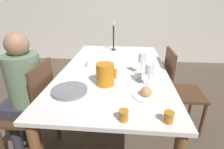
{
  "coord_description": "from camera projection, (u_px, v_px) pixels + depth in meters",
  "views": [
    {
      "loc": [
        0.12,
        -1.67,
        1.43
      ],
      "look_at": [
        0.0,
        -0.27,
        0.82
      ],
      "focal_mm": 28.0,
      "sensor_mm": 36.0,
      "label": 1
    }
  ],
  "objects": [
    {
      "name": "chair_opposite",
      "position": [
        177.0,
        89.0,
        1.97
      ],
      "size": [
        0.42,
        0.42,
        0.94
      ],
      "rotation": [
        0.0,
        0.0,
        -1.57
      ],
      "color": "#51331E",
      "rests_on": "ground_plane"
    },
    {
      "name": "teacup_across",
      "position": [
        89.0,
        64.0,
        1.83
      ],
      "size": [
        0.12,
        0.12,
        0.07
      ],
      "color": "white",
      "rests_on": "dining_table"
    },
    {
      "name": "person_seated",
      "position": [
        23.0,
        87.0,
        1.56
      ],
      "size": [
        0.39,
        0.41,
        1.19
      ],
      "rotation": [
        0.0,
        0.0,
        1.57
      ],
      "color": "#33333D",
      "rests_on": "ground_plane"
    },
    {
      "name": "serving_tray",
      "position": [
        70.0,
        91.0,
        1.34
      ],
      "size": [
        0.27,
        0.27,
        0.03
      ],
      "color": "gray",
      "rests_on": "dining_table"
    },
    {
      "name": "wall_back",
      "position": [
        123.0,
        5.0,
        3.91
      ],
      "size": [
        10.0,
        0.06,
        2.6
      ],
      "color": "silver",
      "rests_on": "ground_plane"
    },
    {
      "name": "wine_glass_juice",
      "position": [
        149.0,
        70.0,
        1.39
      ],
      "size": [
        0.07,
        0.07,
        0.19
      ],
      "color": "white",
      "rests_on": "dining_table"
    },
    {
      "name": "dining_table",
      "position": [
        114.0,
        77.0,
        1.84
      ],
      "size": [
        1.04,
        1.82,
        0.77
      ],
      "color": "white",
      "rests_on": "ground_plane"
    },
    {
      "name": "jam_jar_red",
      "position": [
        169.0,
        117.0,
        1.0
      ],
      "size": [
        0.06,
        0.06,
        0.07
      ],
      "color": "#C67A1E",
      "rests_on": "dining_table"
    },
    {
      "name": "chair_person_side",
      "position": [
        34.0,
        109.0,
        1.6
      ],
      "size": [
        0.42,
        0.42,
        0.94
      ],
      "rotation": [
        0.0,
        0.0,
        1.57
      ],
      "color": "#51331E",
      "rests_on": "ground_plane"
    },
    {
      "name": "teacup_near_person",
      "position": [
        138.0,
        76.0,
        1.56
      ],
      "size": [
        0.12,
        0.12,
        0.07
      ],
      "color": "white",
      "rests_on": "dining_table"
    },
    {
      "name": "candlestick_tall",
      "position": [
        114.0,
        39.0,
        2.38
      ],
      "size": [
        0.06,
        0.06,
        0.39
      ],
      "color": "black",
      "rests_on": "dining_table"
    },
    {
      "name": "bread_plate",
      "position": [
        146.0,
        94.0,
        1.27
      ],
      "size": [
        0.2,
        0.2,
        0.08
      ],
      "color": "white",
      "rests_on": "dining_table"
    },
    {
      "name": "red_pitcher",
      "position": [
        105.0,
        74.0,
        1.43
      ],
      "size": [
        0.17,
        0.15,
        0.18
      ],
      "color": "orange",
      "rests_on": "dining_table"
    },
    {
      "name": "ground_plane",
      "position": [
        114.0,
        128.0,
        2.11
      ],
      "size": [
        20.0,
        20.0,
        0.0
      ],
      "primitive_type": "plane",
      "color": "brown"
    },
    {
      "name": "jam_jar_amber",
      "position": [
        124.0,
        115.0,
        1.02
      ],
      "size": [
        0.06,
        0.06,
        0.07
      ],
      "color": "#C67A1E",
      "rests_on": "dining_table"
    },
    {
      "name": "wine_glass_water",
      "position": [
        142.0,
        59.0,
        1.61
      ],
      "size": [
        0.07,
        0.07,
        0.2
      ],
      "color": "white",
      "rests_on": "dining_table"
    }
  ]
}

